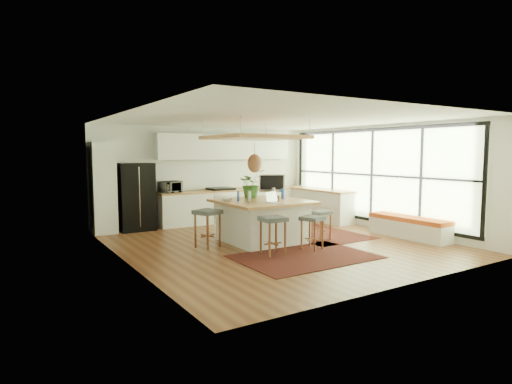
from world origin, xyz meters
TOP-DOWN VIEW (x-y plane):
  - floor at (0.00, 0.00)m, footprint 7.00×7.00m
  - ceiling at (0.00, 0.00)m, footprint 7.00×7.00m
  - wall_back at (0.00, 3.50)m, footprint 6.50×0.00m
  - wall_front at (0.00, -3.50)m, footprint 6.50×0.00m
  - wall_left at (-3.25, 0.00)m, footprint 0.00×7.00m
  - wall_right at (3.25, 0.00)m, footprint 0.00×7.00m
  - window_wall at (3.22, 0.00)m, footprint 0.10×6.20m
  - pantry at (-2.95, 3.18)m, footprint 0.55×0.60m
  - back_counter_base at (0.55, 3.18)m, footprint 4.20×0.60m
  - back_counter_top at (0.55, 3.18)m, footprint 4.24×0.64m
  - backsplash at (0.55, 3.48)m, footprint 4.20×0.02m
  - upper_cabinets at (0.55, 3.32)m, footprint 4.20×0.34m
  - range at (0.30, 3.18)m, footprint 0.76×0.62m
  - right_counter_base at (2.93, 2.00)m, footprint 0.60×2.50m
  - right_counter_top at (2.93, 2.00)m, footprint 0.64×2.54m
  - window_bench at (2.95, -1.20)m, footprint 0.52×2.00m
  - ceiling_panel at (-0.30, 0.40)m, footprint 1.86×1.86m
  - rug_near at (-0.25, -1.34)m, footprint 2.60×1.80m
  - rug_right at (1.45, 0.38)m, footprint 1.80×2.60m
  - fridge at (-2.16, 3.16)m, footprint 0.87×0.68m
  - island at (-0.17, 0.29)m, footprint 1.85×1.85m
  - stool_near_left at (-0.70, -0.91)m, footprint 0.48×0.48m
  - stool_near_right at (0.26, -0.93)m, footprint 0.52×0.52m
  - stool_right_front at (1.07, -0.27)m, footprint 0.39×0.39m
  - stool_right_back at (1.04, 0.64)m, footprint 0.43×0.43m
  - stool_left_side at (-1.46, 0.40)m, footprint 0.61×0.61m
  - laptop at (-0.17, -0.21)m, footprint 0.38×0.40m
  - monitor at (0.29, 0.58)m, footprint 0.63×0.48m
  - microwave at (-1.23, 3.14)m, footprint 0.62×0.48m
  - island_plant at (-0.08, 0.91)m, footprint 0.69×0.74m
  - island_bowl at (-0.89, 0.62)m, footprint 0.29×0.29m
  - island_bottle_0 at (-0.72, 0.39)m, footprint 0.07×0.07m
  - island_bottle_1 at (-0.57, 0.14)m, footprint 0.07×0.07m
  - island_bottle_2 at (0.08, -0.01)m, footprint 0.07×0.07m
  - island_bottle_3 at (0.18, 0.34)m, footprint 0.07×0.07m
  - island_bottle_4 at (-0.37, 0.54)m, footprint 0.07×0.07m
  - island_bottle_5 at (0.33, 0.19)m, footprint 0.07×0.07m

SIDE VIEW (x-z plane):
  - floor at x=0.00m, z-range 0.00..0.00m
  - rug_near at x=-0.25m, z-range 0.00..0.01m
  - rug_right at x=1.45m, z-range 0.00..0.01m
  - window_bench at x=2.95m, z-range 0.00..0.50m
  - stool_near_left at x=-0.70m, z-range -0.02..0.73m
  - stool_near_right at x=0.26m, z-range 0.01..0.70m
  - stool_right_front at x=1.07m, z-range 0.02..0.69m
  - stool_right_back at x=1.04m, z-range 0.03..0.68m
  - stool_left_side at x=-1.46m, z-range -0.04..0.75m
  - back_counter_base at x=0.55m, z-range 0.00..0.88m
  - right_counter_base at x=2.93m, z-range 0.00..0.88m
  - island at x=-0.17m, z-range 0.00..0.93m
  - range at x=0.30m, z-range 0.00..1.00m
  - back_counter_top at x=0.55m, z-range 0.88..0.93m
  - right_counter_top at x=2.93m, z-range 0.88..0.93m
  - fridge at x=-2.16m, z-range 0.06..1.79m
  - island_bowl at x=-0.89m, z-range 0.93..0.99m
  - island_bottle_0 at x=-0.72m, z-range 0.93..1.12m
  - island_bottle_1 at x=-0.57m, z-range 0.93..1.12m
  - island_bottle_2 at x=0.08m, z-range 0.93..1.12m
  - island_bottle_3 at x=0.18m, z-range 0.93..1.12m
  - island_bottle_4 at x=-0.37m, z-range 0.93..1.12m
  - island_bottle_5 at x=0.33m, z-range 0.93..1.12m
  - laptop at x=-0.17m, z-range 0.93..1.17m
  - microwave at x=-1.23m, z-range 0.93..1.30m
  - pantry at x=-2.95m, z-range 0.00..2.25m
  - monitor at x=0.29m, z-range 0.91..1.47m
  - island_plant at x=-0.08m, z-range 0.93..1.45m
  - wall_back at x=0.00m, z-range -1.90..4.60m
  - wall_front at x=0.00m, z-range -1.90..4.60m
  - wall_left at x=-3.25m, z-range -2.15..4.85m
  - wall_right at x=3.25m, z-range -2.15..4.85m
  - backsplash at x=0.55m, z-range 0.95..1.75m
  - window_wall at x=3.22m, z-range 0.10..2.70m
  - ceiling_panel at x=-0.30m, z-range 1.65..2.45m
  - upper_cabinets at x=0.55m, z-range 1.80..2.50m
  - ceiling at x=0.00m, z-range 2.70..2.70m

